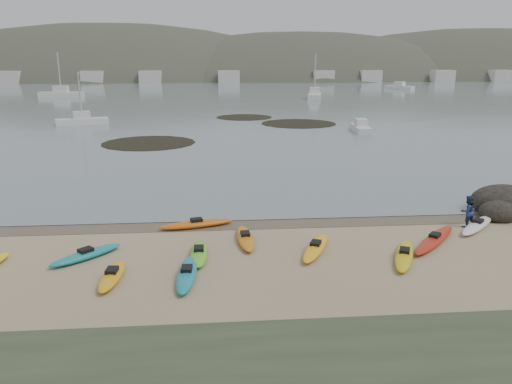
{
  "coord_description": "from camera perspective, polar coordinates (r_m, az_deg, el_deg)",
  "views": [
    {
      "loc": [
        -2.03,
        -24.02,
        7.99
      ],
      "look_at": [
        0.0,
        0.0,
        1.5
      ],
      "focal_mm": 35.0,
      "sensor_mm": 36.0,
      "label": 1
    }
  ],
  "objects": [
    {
      "name": "moored_boats",
      "position": [
        102.83,
        -1.97,
        10.91
      ],
      "size": [
        88.59,
        82.15,
        1.25
      ],
      "color": "silver",
      "rests_on": "ground"
    },
    {
      "name": "far_town",
      "position": [
        169.31,
        -2.16,
        13.02
      ],
      "size": [
        199.0,
        5.0,
        4.0
      ],
      "color": "beige",
      "rests_on": "ground"
    },
    {
      "name": "far_hills",
      "position": [
        223.17,
        5.96,
        8.83
      ],
      "size": [
        550.0,
        135.0,
        80.0
      ],
      "color": "#384235",
      "rests_on": "ground"
    },
    {
      "name": "kelp_mats",
      "position": [
        59.72,
        -1.97,
        7.39
      ],
      "size": [
        26.13,
        29.17,
        0.04
      ],
      "color": "black",
      "rests_on": "water"
    },
    {
      "name": "water",
      "position": [
        324.12,
        -4.6,
        13.6
      ],
      "size": [
        1200.0,
        1200.0,
        0.0
      ],
      "primitive_type": "plane",
      "color": "slate",
      "rests_on": "ground"
    },
    {
      "name": "person_east",
      "position": [
        26.31,
        23.01,
        -2.05
      ],
      "size": [
        0.89,
        0.77,
        1.58
      ],
      "primitive_type": "imported",
      "rotation": [
        0.0,
        0.0,
        3.39
      ],
      "color": "navy",
      "rests_on": "ground"
    },
    {
      "name": "wet_sand",
      "position": [
        25.11,
        0.06,
        -3.48
      ],
      "size": [
        60.0,
        60.0,
        0.0
      ],
      "primitive_type": "plane",
      "color": "brown",
      "rests_on": "ground"
    },
    {
      "name": "ground",
      "position": [
        25.39,
        0.0,
        -3.27
      ],
      "size": [
        600.0,
        600.0,
        0.0
      ],
      "primitive_type": "plane",
      "color": "tan",
      "rests_on": "ground"
    },
    {
      "name": "kayaks",
      "position": [
        21.33,
        0.26,
        -6.44
      ],
      "size": [
        24.24,
        8.36,
        0.34
      ],
      "color": "white",
      "rests_on": "ground"
    }
  ]
}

